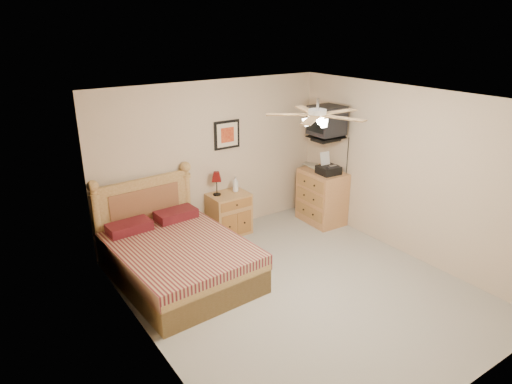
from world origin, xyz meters
TOP-DOWN VIEW (x-y plane):
  - floor at (0.00, 0.00)m, footprint 4.50×4.50m
  - ceiling at (0.00, 0.00)m, footprint 4.00×4.50m
  - wall_back at (0.00, 2.25)m, footprint 4.00×0.04m
  - wall_front at (0.00, -2.25)m, footprint 4.00×0.04m
  - wall_left at (-2.00, 0.00)m, footprint 0.04×4.50m
  - wall_right at (2.00, 0.00)m, footprint 0.04×4.50m
  - bed at (-1.18, 1.12)m, footprint 1.66×2.12m
  - nightstand at (0.14, 2.00)m, footprint 0.64×0.48m
  - table_lamp at (-0.03, 2.08)m, footprint 0.26×0.26m
  - lotion_bottle at (0.30, 2.04)m, footprint 0.11×0.11m
  - framed_picture at (0.27, 2.23)m, footprint 0.46×0.04m
  - dresser at (1.73, 1.49)m, footprint 0.58×0.81m
  - fax_machine at (1.70, 1.35)m, footprint 0.36×0.38m
  - magazine_lower at (1.66, 1.80)m, footprint 0.26×0.32m
  - magazine_upper at (1.66, 1.82)m, footprint 0.26×0.29m
  - wall_tv at (1.75, 1.34)m, footprint 0.56×0.46m
  - ceiling_fan at (0.00, -0.20)m, footprint 1.14×1.14m

SIDE VIEW (x-z plane):
  - floor at x=0.00m, z-range 0.00..0.00m
  - nightstand at x=0.14m, z-range 0.00..0.70m
  - dresser at x=1.73m, z-range 0.00..0.93m
  - bed at x=-1.18m, z-range 0.00..1.32m
  - lotion_bottle at x=0.30m, z-range 0.70..0.95m
  - table_lamp at x=-0.03m, z-range 0.70..1.09m
  - magazine_lower at x=1.66m, z-range 0.93..0.96m
  - magazine_upper at x=1.66m, z-range 0.96..0.98m
  - fax_machine at x=1.70m, z-range 0.93..1.28m
  - wall_back at x=0.00m, z-range 0.00..2.50m
  - wall_front at x=0.00m, z-range 0.00..2.50m
  - wall_left at x=-2.00m, z-range 0.00..2.50m
  - wall_right at x=2.00m, z-range 0.00..2.50m
  - framed_picture at x=0.27m, z-range 1.39..1.85m
  - wall_tv at x=1.75m, z-range 1.52..2.10m
  - ceiling_fan at x=0.00m, z-range 2.22..2.50m
  - ceiling at x=0.00m, z-range 2.48..2.52m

